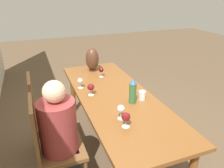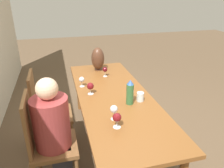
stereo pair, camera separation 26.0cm
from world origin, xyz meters
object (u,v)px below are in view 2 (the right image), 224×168
Objects in this scene: vase at (98,59)px; wine_glass_2 at (90,86)px; wine_glass_1 at (105,70)px; wine_glass_3 at (117,118)px; person_near at (54,131)px; chair_near at (45,141)px; wine_glass_4 at (114,109)px; chair_far at (46,110)px; water_tumbler at (140,97)px; water_bottle at (130,92)px; wine_glass_0 at (82,80)px.

vase is 2.46× the size of wine_glass_2.
wine_glass_3 reaches higher than wine_glass_1.
chair_near is at bearing 90.00° from person_near.
vase is at bearing -4.97° from wine_glass_4.
chair_far is at bearing 117.10° from wine_glass_1.
wine_glass_1 reaches higher than water_tumbler.
vase is at bearing -17.46° from wine_glass_2.
wine_glass_3 is at bearing 172.01° from wine_glass_1.
vase is 0.35× the size of chair_near.
water_bottle is at bearing -132.50° from wine_glass_2.
person_near reaches higher than wine_glass_3.
person_near reaches higher than wine_glass_4.
wine_glass_2 is 0.70m from person_near.
water_bottle is 0.73m from wine_glass_0.
chair_far is (-0.16, 0.46, -0.28)m from wine_glass_0.
vase reaches higher than water_tumbler.
wine_glass_4 is 0.15× the size of chair_far.
wine_glass_3 is at bearing 175.16° from vase.
wine_glass_1 is at bearing -39.30° from chair_near.
vase is 2.38× the size of wine_glass_4.
vase is at bearing 6.35° from water_bottle.
wine_glass_3 is (-0.42, 0.39, 0.05)m from water_tumbler.
person_near is at bearing 153.60° from wine_glass_0.
person_near is at bearing 138.92° from wine_glass_2.
vase reaches higher than wine_glass_2.
chair_near is (-0.16, 0.90, -0.33)m from water_bottle.
water_bottle is 2.76× the size of water_tumbler.
wine_glass_4 is (-0.25, 0.24, -0.03)m from water_bottle.
wine_glass_4 is 0.15× the size of chair_near.
vase is 0.30× the size of person_near.
chair_near is (0.22, 0.65, -0.29)m from wine_glass_3.
wine_glass_4 is (-1.37, 0.12, -0.07)m from vase.
chair_far is (0.08, 0.53, -0.29)m from wine_glass_2.
vase reaches higher than wine_glass_1.
wine_glass_3 is (-0.73, -0.12, 0.00)m from wine_glass_2.
chair_near is at bearing 133.41° from wine_glass_2.
chair_near is 0.13m from person_near.
wine_glass_2 is 0.61m from chair_far.
wine_glass_0 is at bearing 46.30° from water_tumbler.
vase reaches higher than wine_glass_3.
chair_near is (-1.01, 0.82, -0.29)m from wine_glass_1.
wine_glass_1 is (0.84, 0.08, -0.04)m from water_bottle.
water_tumbler is (0.03, -0.13, -0.08)m from water_bottle.
person_near is at bearing 144.04° from wine_glass_1.
person_near is (-0.50, 0.44, -0.19)m from wine_glass_2.
wine_glass_1 is 1.11m from wine_glass_4.
vase is 1.52m from wine_glass_3.
wine_glass_2 is 0.79m from chair_near.
vase reaches higher than chair_far.
water_bottle is 0.97m from chair_near.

